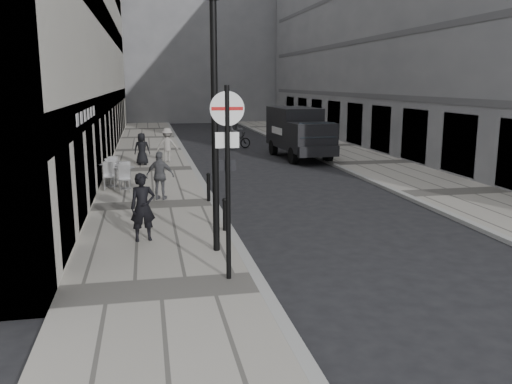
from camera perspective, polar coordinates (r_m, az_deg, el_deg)
ground at (r=8.86m, az=4.18°, el=-16.19°), size 120.00×120.00×0.00m
sidewalk at (r=25.87m, az=-10.97°, el=2.27°), size 4.00×60.00×0.12m
far_sidewalk at (r=28.17m, az=12.03°, el=2.97°), size 4.00×60.00×0.12m
building_far at (r=64.02m, az=-8.51°, el=17.55°), size 24.00×16.00×22.00m
walking_man at (r=14.06m, az=-11.83°, el=-1.57°), size 0.70×0.52×1.75m
sign_post at (r=10.76m, az=-3.01°, el=3.61°), size 0.68×0.11×3.94m
lamppost at (r=12.62m, az=-4.39°, el=8.79°), size 0.28×0.28×6.12m
bollard_near at (r=14.81m, az=-3.31°, el=-2.48°), size 0.11×0.11×0.85m
bollard_far at (r=18.54m, az=-5.02°, el=0.45°), size 0.12×0.12×0.91m
panel_van at (r=29.82m, az=4.48°, el=6.50°), size 2.44×5.91×2.73m
cyclist at (r=34.26m, az=-2.16°, el=5.96°), size 2.02×0.98×2.09m
pedestrian_a at (r=18.90m, az=-10.04°, el=1.71°), size 1.06×0.73×1.68m
pedestrian_b at (r=27.92m, az=-9.30°, el=4.90°), size 1.22×0.85×1.72m
pedestrian_c at (r=27.15m, az=-11.92°, el=4.46°), size 0.83×0.59×1.57m
cafe_table_near at (r=21.14m, az=-13.63°, el=1.64°), size 0.76×1.72×0.98m
cafe_table_mid at (r=23.35m, az=-14.87°, el=2.40°), size 0.70×1.59×0.91m
cafe_table_far at (r=21.78m, az=-15.10°, el=1.92°), size 0.80×1.81×1.03m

